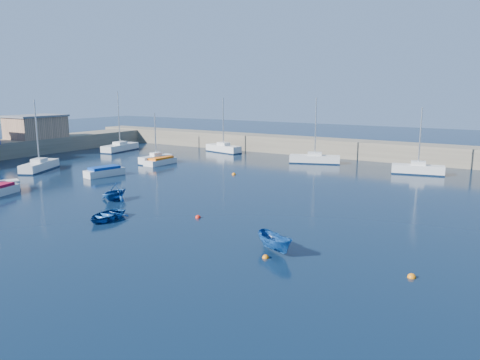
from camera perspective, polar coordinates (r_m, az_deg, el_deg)
The scene contains 20 objects.
ground at distance 35.91m, azimuth -16.71°, elevation -5.91°, with size 220.00×220.00×0.00m, color black.
back_wall at distance 73.71m, azimuth 11.21°, elevation 3.89°, with size 96.00×4.50×2.60m, color #6E6654.
left_quay at distance 79.77m, azimuth -27.01°, elevation 3.36°, with size 6.00×62.00×2.40m, color #6E6654.
brick_shed_a at distance 82.70m, azimuth -23.62°, elevation 5.89°, with size 6.00×8.00×3.40m, color #A07A5D.
sailboat_2 at distance 64.53m, azimuth -23.25°, elevation 1.60°, with size 4.76×6.90×8.90m.
sailboat_3 at distance 66.16m, azimuth -10.19°, elevation 2.53°, with size 2.14×5.29×6.99m.
sailboat_4 at distance 80.69m, azimuth -14.39°, elevation 3.88°, with size 3.33×7.79×9.82m.
sailboat_5 at distance 76.75m, azimuth -2.04°, elevation 3.88°, with size 6.89×3.31×8.81m.
sailboat_6 at distance 66.16m, azimuth 9.09°, elevation 2.57°, with size 7.13×4.18×9.03m.
sailboat_7 at distance 60.75m, azimuth 20.86°, elevation 1.26°, with size 6.24×2.91×8.05m.
motorboat_1 at distance 57.88m, azimuth -16.19°, elevation 1.00°, with size 2.50×4.90×1.15m.
motorboat_2 at distance 65.24m, azimuth -9.67°, elevation 2.32°, with size 1.75×4.97×1.02m.
dinghy_center at distance 38.46m, azimuth -16.03°, elevation -4.18°, with size 2.58×3.61×0.75m, color navy.
dinghy_left at distance 44.94m, azimuth -15.06°, elevation -1.41°, with size 2.60×3.01×1.58m, color navy.
dinghy_right at distance 29.91m, azimuth 4.31°, elevation -7.62°, with size 1.21×3.23×1.25m, color navy.
buoy_0 at distance 45.38m, azimuth -14.27°, elevation -2.28°, with size 0.38×0.38×0.38m, color orange.
buoy_1 at distance 37.85m, azimuth -5.14°, elevation -4.61°, with size 0.46×0.46×0.46m, color red.
buoy_2 at distance 27.85m, azimuth 20.19°, elevation -11.10°, with size 0.48×0.48×0.48m, color orange.
buoy_3 at distance 56.56m, azimuth -0.75°, elevation 0.66°, with size 0.50×0.50×0.50m, color orange.
buoy_5 at distance 29.07m, azimuth 3.14°, elevation -9.47°, with size 0.42×0.42×0.42m, color orange.
Camera 1 is at (26.25, -22.31, 10.16)m, focal length 35.00 mm.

